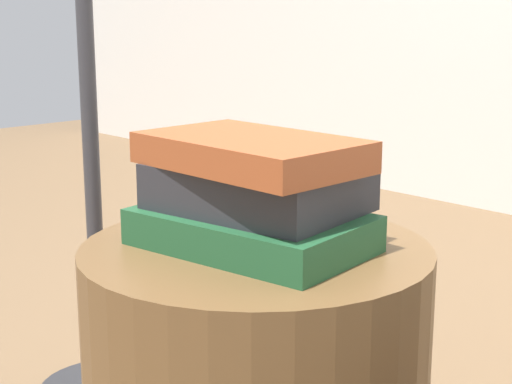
% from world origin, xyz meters
% --- Properties ---
extents(book_forest, '(0.30, 0.21, 0.04)m').
position_xyz_m(book_forest, '(-0.00, -0.01, 0.47)').
color(book_forest, '#1E512D').
rests_on(book_forest, side_table).
extents(book_charcoal, '(0.26, 0.21, 0.06)m').
position_xyz_m(book_charcoal, '(-0.01, 0.01, 0.52)').
color(book_charcoal, '#28282D').
rests_on(book_charcoal, book_forest).
extents(book_rust, '(0.26, 0.17, 0.04)m').
position_xyz_m(book_rust, '(0.00, -0.01, 0.57)').
color(book_rust, '#994723').
rests_on(book_rust, book_charcoal).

